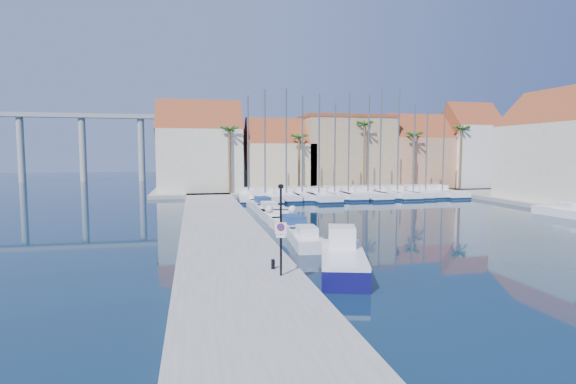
{
  "coord_description": "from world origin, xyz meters",
  "views": [
    {
      "loc": [
        -11.06,
        -21.24,
        6.19
      ],
      "look_at": [
        -3.54,
        14.16,
        3.0
      ],
      "focal_mm": 28.0,
      "sensor_mm": 36.0,
      "label": 1
    }
  ],
  "objects": [
    {
      "name": "lamp_post",
      "position": [
        -7.14,
        -1.24,
        3.29
      ],
      "size": [
        1.4,
        0.7,
        4.26
      ],
      "rotation": [
        0.0,
        0.0,
        -0.3
      ],
      "color": "black",
      "rests_on": "quay_west"
    },
    {
      "name": "motorboat_west_0",
      "position": [
        -3.82,
        7.25,
        0.51
      ],
      "size": [
        2.16,
        5.56,
        1.4
      ],
      "rotation": [
        0.0,
        0.0,
        -0.08
      ],
      "color": "white",
      "rests_on": "ground"
    },
    {
      "name": "quay_west",
      "position": [
        -9.0,
        13.5,
        0.25
      ],
      "size": [
        6.0,
        77.0,
        0.5
      ],
      "primitive_type": "cube",
      "color": "gray",
      "rests_on": "ground"
    },
    {
      "name": "viaduct",
      "position": [
        -39.07,
        82.0,
        10.25
      ],
      "size": [
        48.0,
        2.2,
        14.45
      ],
      "color": "#9E9E99",
      "rests_on": "ground"
    },
    {
      "name": "ground",
      "position": [
        0.0,
        0.0,
        0.0
      ],
      "size": [
        260.0,
        260.0,
        0.0
      ],
      "primitive_type": "plane",
      "color": "black",
      "rests_on": "ground"
    },
    {
      "name": "sailboat_12",
      "position": [
        23.21,
        36.29,
        0.59
      ],
      "size": [
        2.83,
        10.54,
        13.43
      ],
      "rotation": [
        0.0,
        0.0,
        0.0
      ],
      "color": "white",
      "rests_on": "ground"
    },
    {
      "name": "building_0",
      "position": [
        -10.0,
        47.0,
        6.52
      ],
      "size": [
        12.3,
        9.0,
        13.5
      ],
      "color": "beige",
      "rests_on": "shore_north"
    },
    {
      "name": "motorboat_west_5",
      "position": [
        -3.48,
        32.64,
        0.51
      ],
      "size": [
        2.4,
        7.33,
        1.4
      ],
      "rotation": [
        0.0,
        0.0,
        0.01
      ],
      "color": "white",
      "rests_on": "ground"
    },
    {
      "name": "sailboat_9",
      "position": [
        16.34,
        36.2,
        0.6
      ],
      "size": [
        2.9,
        10.68,
        14.86
      ],
      "rotation": [
        0.0,
        0.0,
        0.01
      ],
      "color": "white",
      "rests_on": "ground"
    },
    {
      "name": "bollard",
      "position": [
        -7.29,
        0.02,
        0.74
      ],
      "size": [
        0.19,
        0.19,
        0.47
      ],
      "primitive_type": "cylinder",
      "color": "black",
      "rests_on": "quay_west"
    },
    {
      "name": "sailboat_7",
      "position": [
        11.97,
        36.12,
        0.59
      ],
      "size": [
        3.47,
        10.91,
        13.79
      ],
      "rotation": [
        0.0,
        0.0,
        0.06
      ],
      "color": "white",
      "rests_on": "ground"
    },
    {
      "name": "palm_0",
      "position": [
        -6.0,
        42.0,
        9.08
      ],
      "size": [
        2.6,
        2.6,
        10.15
      ],
      "color": "brown",
      "rests_on": "shore_north"
    },
    {
      "name": "building_1",
      "position": [
        2.0,
        47.0,
        5.3
      ],
      "size": [
        10.3,
        8.0,
        11.0
      ],
      "color": "beige",
      "rests_on": "shore_north"
    },
    {
      "name": "fishing_boat",
      "position": [
        -3.62,
        0.3,
        0.75
      ],
      "size": [
        3.86,
        6.8,
        2.26
      ],
      "rotation": [
        0.0,
        0.0,
        -0.28
      ],
      "color": "#100D4F",
      "rests_on": "ground"
    },
    {
      "name": "sailboat_2",
      "position": [
        0.75,
        36.0,
        0.63
      ],
      "size": [
        2.57,
        9.31,
        14.29
      ],
      "rotation": [
        0.0,
        0.0,
        -0.01
      ],
      "color": "white",
      "rests_on": "ground"
    },
    {
      "name": "building_3",
      "position": [
        25.0,
        47.0,
        5.86
      ],
      "size": [
        10.3,
        8.0,
        12.0
      ],
      "color": "#B07B59",
      "rests_on": "shore_north"
    },
    {
      "name": "palm_2",
      "position": [
        14.0,
        42.0,
        10.02
      ],
      "size": [
        2.6,
        2.6,
        11.15
      ],
      "color": "brown",
      "rests_on": "shore_north"
    },
    {
      "name": "sailboat_0",
      "position": [
        -4.12,
        36.21,
        0.6
      ],
      "size": [
        3.17,
        9.77,
        13.35
      ],
      "rotation": [
        0.0,
        0.0,
        -0.07
      ],
      "color": "white",
      "rests_on": "ground"
    },
    {
      "name": "sailboat_1",
      "position": [
        -2.03,
        36.06,
        0.58
      ],
      "size": [
        3.23,
        11.76,
        14.12
      ],
      "rotation": [
        0.0,
        0.0,
        -0.01
      ],
      "color": "white",
      "rests_on": "ground"
    },
    {
      "name": "sailboat_4",
      "position": [
        4.87,
        35.3,
        0.57
      ],
      "size": [
        3.34,
        11.77,
        13.65
      ],
      "rotation": [
        0.0,
        0.0,
        0.02
      ],
      "color": "white",
      "rests_on": "ground"
    },
    {
      "name": "sailboat_11",
      "position": [
        20.66,
        36.35,
        0.59
      ],
      "size": [
        3.11,
        9.37,
        11.89
      ],
      "rotation": [
        0.0,
        0.0,
        0.07
      ],
      "color": "white",
      "rests_on": "ground"
    },
    {
      "name": "motorboat_west_1",
      "position": [
        -3.63,
        12.52,
        0.51
      ],
      "size": [
        2.6,
        6.38,
        1.4
      ],
      "rotation": [
        0.0,
        0.0,
        0.1
      ],
      "color": "white",
      "rests_on": "ground"
    },
    {
      "name": "sailboat_6",
      "position": [
        9.29,
        36.2,
        0.61
      ],
      "size": [
        2.72,
        9.79,
        14.02
      ],
      "rotation": [
        0.0,
        0.0,
        -0.01
      ],
      "color": "white",
      "rests_on": "ground"
    },
    {
      "name": "building_2",
      "position": [
        13.0,
        48.0,
        6.26
      ],
      "size": [
        14.2,
        10.2,
        11.5
      ],
      "color": "tan",
      "rests_on": "shore_north"
    },
    {
      "name": "building_6",
      "position": [
        32.0,
        24.0,
        6.52
      ],
      "size": [
        9.0,
        14.3,
        13.5
      ],
      "color": "beige",
      "rests_on": "shore_east"
    },
    {
      "name": "building_4",
      "position": [
        34.0,
        46.0,
        6.97
      ],
      "size": [
        8.3,
        8.0,
        14.0
      ],
      "color": "white",
      "rests_on": "shore_north"
    },
    {
      "name": "motorboat_west_2",
      "position": [
        -3.79,
        17.88,
        0.51
      ],
      "size": [
        2.25,
        6.42,
        1.4
      ],
      "rotation": [
        0.0,
        0.0,
        0.03
      ],
      "color": "white",
      "rests_on": "ground"
    },
    {
      "name": "sailboat_10",
      "position": [
        18.62,
        35.9,
        0.6
      ],
      "size": [
        2.84,
        9.24,
        12.79
      ],
      "rotation": [
        0.0,
        0.0,
        -0.05
      ],
      "color": "white",
      "rests_on": "ground"
    },
    {
      "name": "shore_north",
      "position": [
        10.0,
        48.0,
        0.25
      ],
      "size": [
        54.0,
        16.0,
        0.5
      ],
      "primitive_type": "cube",
      "color": "gray",
      "rests_on": "ground"
    },
    {
      "name": "palm_3",
      "position": [
        22.0,
        42.0,
        8.61
      ],
      "size": [
        2.6,
        2.6,
        9.65
      ],
      "color": "brown",
      "rests_on": "shore_north"
    },
    {
      "name": "palm_4",
      "position": [
        30.0,
        42.0,
        9.55
      ],
      "size": [
        2.6,
        2.6,
        10.65
      ],
      "color": "brown",
      "rests_on": "shore_north"
    },
    {
      "name": "sailboat_3",
      "position": [
        3.0,
        36.33,
        0.61
      ],
      "size": [
        3.28,
        9.61,
        13.51
      ],
      "rotation": [
        0.0,
        0.0,
        -0.08
      ],
      "color": "white",
      "rests_on": "ground"
    },
    {
      "name": "motorboat_east_1",
      "position": [
        24.01,
        15.49,
        0.51
      ],
      "size": [
        2.44,
        5.64,
        1.4
      ],
      "rotation": [
        0.0,
        0.0,
        0.13
      ],
      "color": "white",
      "rests_on": "ground"
    },
    {
      "name": "motorboat_west_3",
      "position": [
        -3.86,
        22.05,
        0.51
      ],
      "size": [
        1.95,
        6.03,
        1.4
      ],
      "rotation": [
        0.0,
        0.0,
        0.0
      ],
      "color": "white",
      "rests_on": "ground"
    },
    {
      "name": "motorboat_west_4",
      "position": [
        -3.75,
        27.22,
        0.51
      ],
      "size": [
        2.55,
        6.46,
        1.4
      ],
      "rotation": [
        0.0,
        0.0,
        0.09
      ],
      "color": "white",
      "rests_on": "ground"
    },
    {
      "name": "sailboat_5",
      "position": [
        7.52,
        36.63,
        0.6
      ],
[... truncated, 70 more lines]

